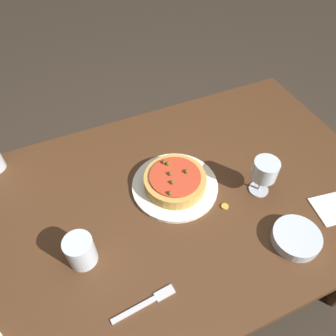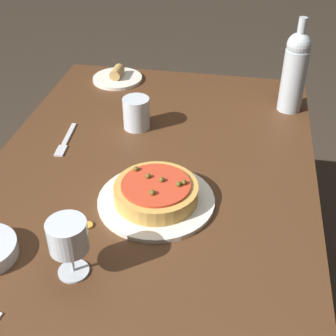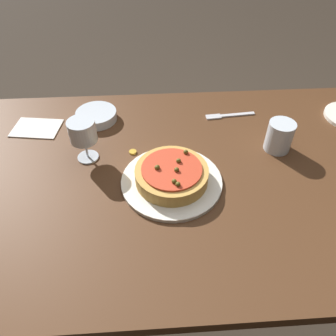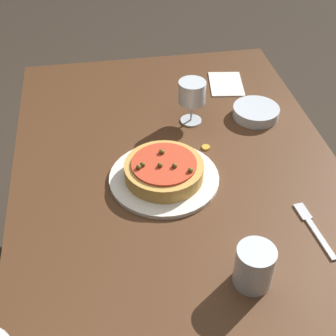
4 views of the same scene
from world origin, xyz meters
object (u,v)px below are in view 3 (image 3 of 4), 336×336
Objects in this scene: wine_glass at (83,132)px; water_cup at (279,136)px; dinner_plate at (172,181)px; bottle_cap at (133,152)px; dining_table at (185,189)px; fork at (227,116)px; pizza at (172,174)px; side_bowl at (96,116)px.

wine_glass reaches higher than water_cup.
wine_glass is at bearing -26.34° from dinner_plate.
bottle_cap is (0.11, -0.14, -0.00)m from dinner_plate.
fork is at bearing -123.04° from dining_table.
water_cup reaches higher than pizza.
dining_table is 0.34m from fork.
bottle_cap is (-0.14, -0.01, -0.10)m from wine_glass.
pizza is 0.19m from bottle_cap.
wine_glass reaches higher than dinner_plate.
fork is (-0.23, -0.32, -0.00)m from dinner_plate.
bottle_cap is (0.12, -0.14, -0.03)m from pizza.
bottle_cap is (0.16, -0.10, 0.08)m from dining_table.
water_cup is 0.23m from fork.
pizza reaches higher than bottle_cap.
wine_glass is 0.22m from side_bowl.
fork is at bearing -125.04° from dinner_plate.
water_cup is at bearing 118.14° from fork.
bottle_cap is at bearing -173.92° from wine_glass.
dining_table is 10.68× the size of wine_glass.
wine_glass reaches higher than dining_table.
dinner_plate is (0.05, 0.05, 0.08)m from dining_table.
dining_table is 0.34m from water_cup.
dining_table is at bearing 135.46° from side_bowl.
water_cup is at bearing -159.24° from pizza.
wine_glass is 0.53m from fork.
dining_table is 0.11m from dinner_plate.
side_bowl is at bearing -44.54° from dining_table.
dining_table is at bearing -135.45° from dinner_plate.
water_cup is at bearing -179.35° from wine_glass.
fork is at bearing 178.98° from side_bowl.
bottle_cap is (0.47, -0.01, -0.05)m from water_cup.
dinner_plate is 1.60× the size of fork.
water_cup reaches higher than dinner_plate.
side_bowl reaches higher than dinner_plate.
bottle_cap is at bearing -1.00° from water_cup.
dining_table is at bearing 16.09° from water_cup.
pizza is at bearing 44.61° from dining_table.
fork is 7.65× the size of bottle_cap.
pizza is (-0.00, 0.00, 0.03)m from dinner_plate.
dinner_plate is at bearing 44.55° from dining_table.
bottle_cap is at bearing -30.99° from dining_table.
water_cup is (-0.61, -0.01, -0.05)m from wine_glass.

